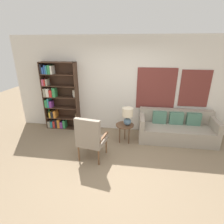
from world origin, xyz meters
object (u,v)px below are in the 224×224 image
side_table (125,127)px  bookshelf (57,99)px  table_lamp (128,115)px  couch (176,129)px  armchair (90,137)px

side_table → bookshelf: bearing=163.3°
side_table → table_lamp: bearing=-8.8°
bookshelf → couch: (3.45, -0.25, -0.62)m
couch → armchair: bearing=-148.6°
bookshelf → armchair: 2.08m
couch → table_lamp: size_ratio=4.28×
table_lamp → couch: bearing=16.4°
couch → table_lamp: 1.44m
armchair → table_lamp: 1.17m
side_table → couch: bearing=15.3°
bookshelf → side_table: 2.23m
side_table → table_lamp: (0.06, -0.01, 0.34)m
table_lamp → bookshelf: bearing=163.5°
armchair → couch: bearing=31.4°
couch → side_table: couch is taller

